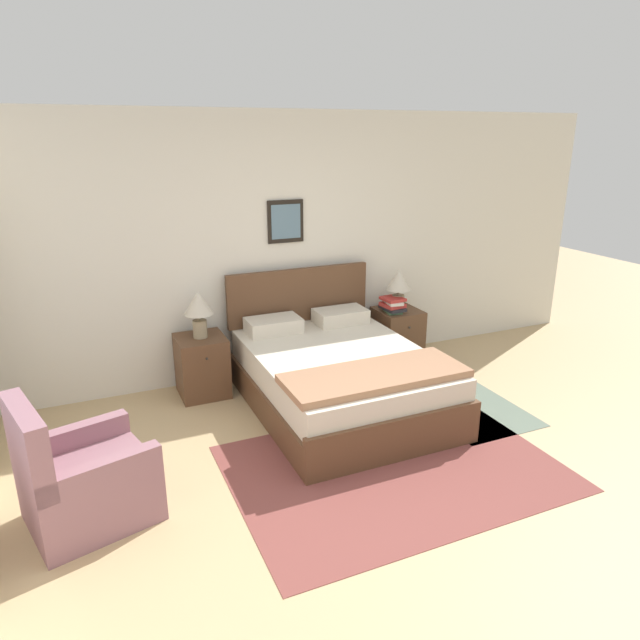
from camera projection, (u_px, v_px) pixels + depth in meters
ground_plane at (412, 512)px, 3.77m from camera, size 16.00×16.00×0.00m
wall_back at (274, 247)px, 5.67m from camera, size 7.61×0.09×2.60m
area_rug_main at (394, 468)px, 4.26m from camera, size 2.39×1.70×0.01m
area_rug_bedside at (467, 405)px, 5.23m from camera, size 0.83×1.21×0.01m
bed at (339, 376)px, 5.13m from camera, size 1.50×2.02×1.09m
armchair at (82, 481)px, 3.60m from camera, size 0.88×0.81×0.89m
nightstand_near_window at (202, 366)px, 5.39m from camera, size 0.45×0.48×0.57m
nightstand_by_door at (397, 335)px, 6.21m from camera, size 0.45×0.48×0.57m
table_lamp_near_window at (199, 307)px, 5.21m from camera, size 0.27×0.27×0.44m
table_lamp_by_door at (399, 283)px, 6.02m from camera, size 0.27×0.27×0.44m
book_thick_bottom at (392, 311)px, 6.04m from camera, size 0.18×0.23×0.03m
book_hardcover_middle at (392, 308)px, 6.03m from camera, size 0.21×0.28×0.03m
book_novel_upper at (393, 305)px, 6.02m from camera, size 0.23×0.25×0.04m
book_slim_near_top at (393, 302)px, 6.01m from camera, size 0.18×0.28×0.03m
book_paperback_top at (393, 299)px, 6.00m from camera, size 0.22×0.24×0.03m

